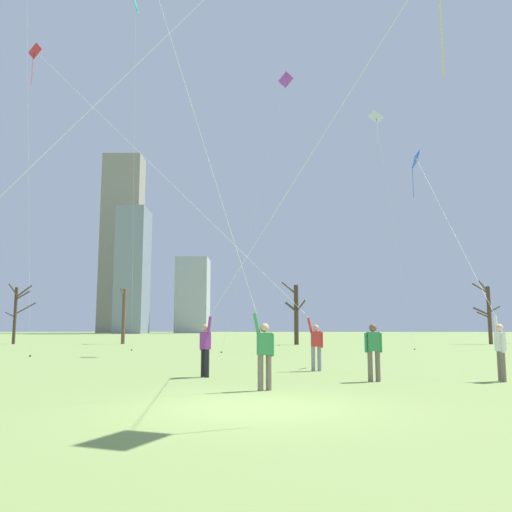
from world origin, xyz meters
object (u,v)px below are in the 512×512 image
(distant_kite_high_overhead_white, at_px, (379,133))
(bare_tree_left_of_center, at_px, (488,312))
(distant_kite_drifting_right_purple, at_px, (281,102))
(kite_flyer_midfield_left_blue, at_px, (484,311))
(bare_tree_leftmost, at_px, (16,312))
(bare_tree_right_of_center, at_px, (296,313))
(bystander_far_off_by_trees, at_px, (373,349))
(kite_flyer_midfield_right_yellow, at_px, (240,288))
(kite_flyer_midfield_center_green, at_px, (245,288))
(kite_flyer_far_back_red, at_px, (272,298))
(bare_tree_center, at_px, (124,313))
(distant_kite_low_near_trees_teal, at_px, (135,35))
(kite_flyer_foreground_right_pink, at_px, (16,205))

(distant_kite_high_overhead_white, xyz_separation_m, bare_tree_left_of_center, (12.95, 13.60, -12.45))
(distant_kite_drifting_right_purple, height_order, bare_tree_left_of_center, distant_kite_drifting_right_purple)
(kite_flyer_midfield_left_blue, bearing_deg, bare_tree_leftmost, 131.53)
(kite_flyer_midfield_left_blue, xyz_separation_m, bare_tree_leftmost, (-29.98, 33.85, 1.03))
(bare_tree_right_of_center, distance_m, bare_tree_leftmost, 26.48)
(bystander_far_off_by_trees, xyz_separation_m, bare_tree_right_of_center, (0.10, 33.47, 1.97))
(kite_flyer_midfield_right_yellow, relative_size, kite_flyer_midfield_center_green, 0.72)
(distant_kite_drifting_right_purple, xyz_separation_m, bare_tree_leftmost, (-24.49, 17.31, -13.13))
(kite_flyer_far_back_red, height_order, bare_tree_center, kite_flyer_far_back_red)
(bystander_far_off_by_trees, bearing_deg, distant_kite_low_near_trees_teal, 127.72)
(kite_flyer_midfield_center_green, height_order, bare_tree_left_of_center, kite_flyer_midfield_center_green)
(distant_kite_drifting_right_purple, distance_m, bare_tree_leftmost, 32.74)
(kite_flyer_far_back_red, relative_size, bare_tree_leftmost, 2.60)
(kite_flyer_midfield_center_green, distance_m, bare_tree_right_of_center, 36.22)
(kite_flyer_midfield_center_green, xyz_separation_m, bare_tree_center, (-12.71, 38.13, 0.51))
(kite_flyer_midfield_right_yellow, height_order, bare_tree_right_of_center, kite_flyer_midfield_right_yellow)
(kite_flyer_midfield_right_yellow, bearing_deg, distant_kite_drifting_right_purple, 83.69)
(kite_flyer_midfield_center_green, relative_size, kite_flyer_far_back_red, 0.92)
(kite_flyer_midfield_center_green, bearing_deg, kite_flyer_midfield_left_blue, 26.47)
(kite_flyer_foreground_right_pink, xyz_separation_m, kite_flyer_far_back_red, (5.26, 9.25, -1.32))
(kite_flyer_midfield_right_yellow, xyz_separation_m, bystander_far_off_by_trees, (3.81, 0.06, -1.75))
(bystander_far_off_by_trees, distance_m, bare_tree_right_of_center, 33.53)
(distant_kite_low_near_trees_teal, bearing_deg, bare_tree_left_of_center, 36.46)
(bystander_far_off_by_trees, distance_m, bare_tree_leftmost, 43.77)
(kite_flyer_midfield_left_blue, relative_size, bare_tree_center, 1.74)
(bare_tree_right_of_center, distance_m, bare_tree_center, 16.54)
(bystander_far_off_by_trees, relative_size, bare_tree_leftmost, 0.29)
(kite_flyer_midfield_center_green, height_order, bystander_far_off_by_trees, kite_flyer_midfield_center_green)
(distant_kite_high_overhead_white, bearing_deg, bystander_far_off_by_trees, -104.15)
(kite_flyer_midfield_center_green, distance_m, kite_flyer_midfield_left_blue, 8.09)
(kite_flyer_foreground_right_pink, bearing_deg, bystander_far_off_by_trees, 32.14)
(kite_flyer_foreground_right_pink, relative_size, bare_tree_left_of_center, 2.75)
(kite_flyer_foreground_right_pink, distance_m, bare_tree_left_of_center, 47.93)
(bare_tree_right_of_center, xyz_separation_m, bare_tree_left_of_center, (18.23, 1.46, 0.13))
(kite_flyer_midfield_right_yellow, xyz_separation_m, kite_flyer_far_back_red, (1.00, 4.25, -0.05))
(kite_flyer_midfield_left_blue, height_order, bare_tree_center, kite_flyer_midfield_left_blue)
(bare_tree_leftmost, bearing_deg, kite_flyer_midfield_right_yellow, -57.19)
(distant_kite_high_overhead_white, distance_m, bare_tree_center, 28.79)
(kite_flyer_midfield_left_blue, relative_size, bare_tree_leftmost, 1.68)
(kite_flyer_foreground_right_pink, xyz_separation_m, kite_flyer_midfield_left_blue, (11.71, 6.11, -1.90))
(distant_kite_high_overhead_white, distance_m, bare_tree_right_of_center, 18.26)
(kite_flyer_midfield_center_green, bearing_deg, distant_kite_drifting_right_purple, 85.07)
(distant_kite_high_overhead_white, bearing_deg, kite_flyer_midfield_right_yellow, -113.24)
(bare_tree_center, bearing_deg, kite_flyer_foreground_right_pink, -78.55)
(kite_flyer_midfield_center_green, xyz_separation_m, bare_tree_right_of_center, (3.69, 36.03, 0.42))
(bare_tree_left_of_center, bearing_deg, kite_flyer_midfield_left_blue, -113.44)
(distant_kite_low_near_trees_teal, distance_m, bare_tree_right_of_center, 27.44)
(kite_flyer_foreground_right_pink, distance_m, kite_flyer_far_back_red, 10.73)
(distant_kite_high_overhead_white, xyz_separation_m, bare_tree_right_of_center, (-5.28, 12.14, -12.58))
(kite_flyer_midfield_right_yellow, height_order, bare_tree_leftmost, kite_flyer_midfield_right_yellow)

